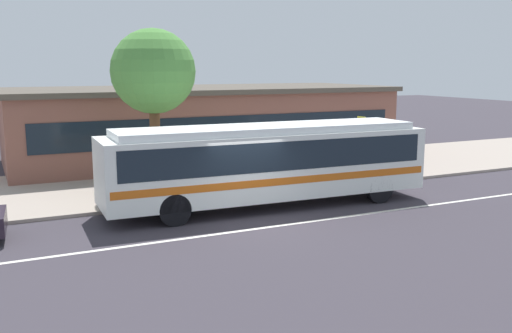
{
  "coord_description": "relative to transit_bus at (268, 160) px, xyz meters",
  "views": [
    {
      "loc": [
        -7.37,
        -15.58,
        4.79
      ],
      "look_at": [
        1.25,
        2.25,
        1.3
      ],
      "focal_mm": 39.95,
      "sensor_mm": 36.0,
      "label": 1
    }
  ],
  "objects": [
    {
      "name": "ground_plane",
      "position": [
        -1.39,
        -1.54,
        -1.64
      ],
      "size": [
        120.0,
        120.0,
        0.0
      ],
      "primitive_type": "plane",
      "color": "#38333C"
    },
    {
      "name": "sidewalk_slab",
      "position": [
        -1.39,
        5.35,
        -1.58
      ],
      "size": [
        60.0,
        8.0,
        0.12
      ],
      "primitive_type": "cube",
      "color": "#A39487",
      "rests_on": "ground_plane"
    },
    {
      "name": "lane_stripe_center",
      "position": [
        -1.39,
        -2.34,
        -1.64
      ],
      "size": [
        56.0,
        0.16,
        0.01
      ],
      "primitive_type": "cube",
      "color": "silver",
      "rests_on": "ground_plane"
    },
    {
      "name": "transit_bus",
      "position": [
        0.0,
        0.0,
        0.0
      ],
      "size": [
        11.42,
        2.93,
        2.82
      ],
      "color": "white",
      "rests_on": "ground_plane"
    },
    {
      "name": "pedestrian_waiting_near_sign",
      "position": [
        -2.0,
        3.48,
        -0.59
      ],
      "size": [
        0.38,
        0.38,
        1.6
      ],
      "color": "#73654E",
      "rests_on": "sidewalk_slab"
    },
    {
      "name": "bus_stop_sign",
      "position": [
        5.15,
        1.79,
        0.18
      ],
      "size": [
        0.1,
        0.44,
        2.67
      ],
      "color": "gray",
      "rests_on": "sidewalk_slab"
    },
    {
      "name": "street_tree_near_stop",
      "position": [
        -2.94,
        3.57,
        2.92
      ],
      "size": [
        3.12,
        3.12,
        6.05
      ],
      "color": "brown",
      "rests_on": "sidewalk_slab"
    },
    {
      "name": "station_building",
      "position": [
        1.6,
        10.81,
        0.23
      ],
      "size": [
        19.59,
        8.15,
        3.74
      ],
      "color": "brown",
      "rests_on": "ground_plane"
    }
  ]
}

